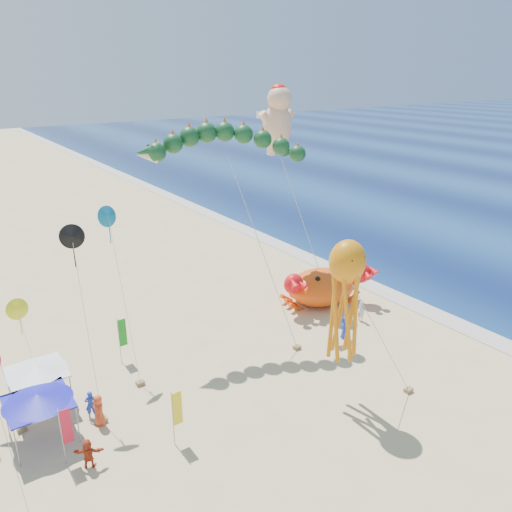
# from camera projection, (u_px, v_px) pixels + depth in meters

# --- Properties ---
(ground) EXTENTS (320.00, 320.00, 0.00)m
(ground) POSITION_uv_depth(u_px,v_px,m) (296.00, 346.00, 34.66)
(ground) COLOR #D1B784
(ground) RESTS_ON ground
(foam_strip) EXTENTS (320.00, 320.00, 0.00)m
(foam_strip) POSITION_uv_depth(u_px,v_px,m) (409.00, 303.00, 41.08)
(foam_strip) COLOR silver
(foam_strip) RESTS_ON ground
(crab_inflatable) EXTENTS (7.71, 5.95, 3.38)m
(crab_inflatable) POSITION_uv_depth(u_px,v_px,m) (322.00, 286.00, 40.63)
(crab_inflatable) COLOR #FB500D
(crab_inflatable) RESTS_ON ground
(dragon_kite) EXTENTS (11.58, 8.04, 14.40)m
(dragon_kite) POSITION_uv_depth(u_px,v_px,m) (226.00, 149.00, 32.86)
(dragon_kite) COLOR #103B1D
(dragon_kite) RESTS_ON ground
(cherub_kite) EXTENTS (3.54, 5.89, 17.00)m
(cherub_kite) POSITION_uv_depth(u_px,v_px,m) (278.00, 118.00, 39.41)
(cherub_kite) COLOR #EEB691
(cherub_kite) RESTS_ON ground
(octopus_kite) EXTENTS (5.13, 3.06, 9.76)m
(octopus_kite) POSITION_uv_depth(u_px,v_px,m) (346.00, 291.00, 26.76)
(octopus_kite) COLOR orange
(octopus_kite) RESTS_ON ground
(canopy_blue) EXTENTS (3.44, 3.44, 2.71)m
(canopy_blue) POSITION_uv_depth(u_px,v_px,m) (37.00, 398.00, 25.17)
(canopy_blue) COLOR gray
(canopy_blue) RESTS_ON ground
(canopy_white) EXTENTS (3.30, 3.30, 2.71)m
(canopy_white) POSITION_uv_depth(u_px,v_px,m) (36.00, 369.00, 27.65)
(canopy_white) COLOR gray
(canopy_white) RESTS_ON ground
(feather_flags) EXTENTS (9.15, 9.02, 3.20)m
(feather_flags) POSITION_uv_depth(u_px,v_px,m) (89.00, 391.00, 26.44)
(feather_flags) COLOR gray
(feather_flags) RESTS_ON ground
(beachgoers) EXTENTS (26.64, 10.72, 1.87)m
(beachgoers) POSITION_uv_depth(u_px,v_px,m) (117.00, 385.00, 28.90)
(beachgoers) COLOR blue
(beachgoers) RESTS_ON ground
(small_kites) EXTENTS (9.63, 12.66, 10.56)m
(small_kites) POSITION_uv_depth(u_px,v_px,m) (40.00, 292.00, 26.33)
(small_kites) COLOR #F51B4D
(small_kites) RESTS_ON ground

